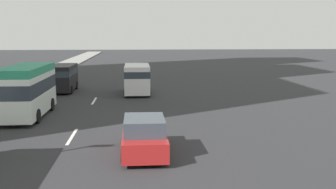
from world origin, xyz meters
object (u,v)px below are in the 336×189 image
Objects in this scene: minibus_fifth at (27,89)px; van_lead at (63,76)px; car_third at (144,136)px; van_second at (137,77)px.

van_lead is at bearing 178.71° from minibus_fifth.
minibus_fifth is (-11.19, 0.25, 0.37)m from van_lead.
van_lead is 1.21× the size of car_third.
van_lead is 1.00× the size of van_second.
minibus_fifth is at bearing 39.82° from car_third.
van_lead is 11.19m from minibus_fifth.
van_lead reaches higher than car_third.
van_second is 11.48m from minibus_fifth.
van_second is 17.71m from car_third.
car_third is at bearing 19.13° from van_lead.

